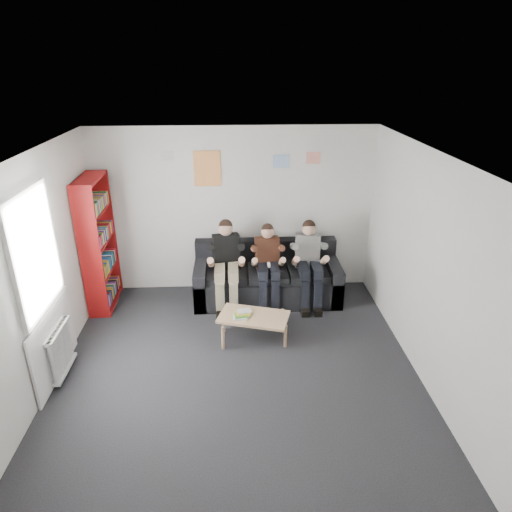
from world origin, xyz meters
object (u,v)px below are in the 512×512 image
(person_left, at_px, (226,265))
(person_right, at_px, (309,264))
(person_middle, at_px, (268,266))
(sofa, at_px, (267,279))
(coffee_table, at_px, (254,318))
(bookshelf, at_px, (99,244))

(person_left, height_order, person_right, person_left)
(person_left, height_order, person_middle, person_left)
(sofa, distance_m, coffee_table, 1.24)
(sofa, bearing_deg, person_middle, -90.00)
(person_left, distance_m, person_middle, 0.65)
(coffee_table, distance_m, person_left, 1.13)
(bookshelf, height_order, person_left, bookshelf)
(coffee_table, bearing_deg, person_left, 110.32)
(person_middle, relative_size, person_right, 0.97)
(person_middle, bearing_deg, person_left, 174.89)
(sofa, xyz_separation_m, coffee_table, (-0.27, -1.21, 0.01))
(bookshelf, distance_m, person_right, 3.25)
(coffee_table, relative_size, person_right, 0.70)
(coffee_table, distance_m, person_right, 1.41)
(coffee_table, distance_m, person_middle, 1.10)
(person_left, bearing_deg, bookshelf, 166.29)
(sofa, height_order, person_right, person_right)
(sofa, xyz_separation_m, person_left, (-0.65, -0.21, 0.36))
(coffee_table, xyz_separation_m, person_left, (-0.37, 1.01, 0.35))
(coffee_table, height_order, person_right, person_right)
(bookshelf, relative_size, person_middle, 1.60)
(bookshelf, xyz_separation_m, coffee_table, (2.31, -1.14, -0.70))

